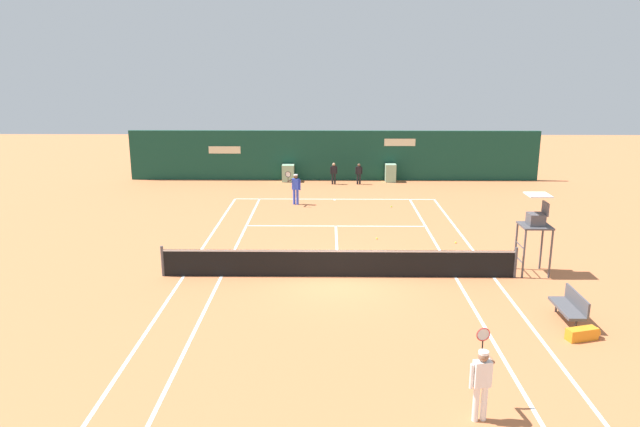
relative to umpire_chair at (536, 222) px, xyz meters
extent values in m
plane|color=#C67042|center=(-6.72, -0.44, -1.83)|extent=(80.00, 80.00, 0.00)
cube|color=white|center=(-6.72, 11.26, -1.83)|extent=(10.60, 0.10, 0.01)
cube|color=white|center=(-12.02, -0.44, -1.83)|extent=(0.10, 23.40, 0.01)
cube|color=white|center=(-10.72, -0.44, -1.83)|extent=(0.10, 23.40, 0.01)
cube|color=white|center=(-2.72, -0.44, -1.83)|extent=(0.10, 23.40, 0.01)
cube|color=white|center=(-1.42, -0.44, -1.83)|extent=(0.10, 23.40, 0.01)
cube|color=white|center=(-6.72, 5.96, -1.83)|extent=(8.00, 0.10, 0.01)
cube|color=white|center=(-6.72, 2.76, -1.83)|extent=(0.10, 6.40, 0.01)
cube|color=white|center=(-6.72, 11.11, -1.83)|extent=(0.10, 0.24, 0.01)
cylinder|color=#4C4C51|center=(-12.72, -0.44, -1.30)|extent=(0.10, 0.10, 1.07)
cylinder|color=#4C4C51|center=(-0.72, -0.44, -1.30)|extent=(0.10, 0.10, 1.07)
cube|color=black|center=(-6.72, -0.44, -1.36)|extent=(12.00, 0.03, 0.95)
cube|color=white|center=(-6.72, -0.44, -0.91)|extent=(12.00, 0.04, 0.06)
cube|color=#144233|center=(-6.72, 16.56, -0.32)|extent=(25.00, 0.24, 3.04)
cube|color=beige|center=(-13.38, 16.42, 0.03)|extent=(1.94, 0.02, 0.44)
cube|color=beige|center=(-2.71, 16.42, 0.51)|extent=(1.88, 0.02, 0.44)
cube|color=#8CB793|center=(-9.49, 16.01, -1.32)|extent=(0.73, 0.70, 1.03)
cube|color=#8CB793|center=(-3.27, 16.01, -1.29)|extent=(0.63, 0.70, 1.08)
cylinder|color=#47474C|center=(-0.46, -0.45, -0.99)|extent=(0.07, 0.07, 1.68)
cylinder|color=#47474C|center=(-0.46, 0.45, -0.99)|extent=(0.07, 0.07, 1.68)
cylinder|color=#47474C|center=(0.44, -0.45, -0.99)|extent=(0.07, 0.07, 1.68)
cylinder|color=#47474C|center=(0.44, 0.45, -0.99)|extent=(0.07, 0.07, 1.68)
cylinder|color=#47474C|center=(-0.46, 0.00, -1.33)|extent=(0.04, 0.81, 0.04)
cylinder|color=#47474C|center=(-0.46, 0.00, -0.83)|extent=(0.04, 0.81, 0.04)
cube|color=#47474C|center=(-0.01, 0.00, -0.12)|extent=(1.00, 1.00, 0.06)
cube|color=#4C4C51|center=(-0.01, 0.00, 0.11)|extent=(0.52, 0.56, 0.40)
cube|color=#4C4C51|center=(0.28, 0.00, 0.48)|extent=(0.06, 0.56, 0.45)
cube|color=white|center=(-0.01, 0.00, 0.96)|extent=(0.76, 0.80, 0.04)
cylinder|color=#38383D|center=(-0.37, -4.71, -1.64)|extent=(0.06, 0.06, 0.38)
cylinder|color=#38383D|center=(-0.37, -3.29, -1.64)|extent=(0.06, 0.06, 0.38)
cube|color=#4C4C51|center=(-0.37, -4.00, -1.41)|extent=(0.48, 1.57, 0.08)
cube|color=#4C4C51|center=(-0.10, -4.00, -1.16)|extent=(0.06, 1.57, 0.42)
cube|color=orange|center=(-0.35, -5.08, -1.67)|extent=(0.88, 0.52, 0.32)
sphere|color=orange|center=(0.05, -4.96, -1.67)|extent=(0.29, 0.29, 0.28)
cylinder|color=blue|center=(-8.63, 10.03, -1.44)|extent=(0.13, 0.13, 0.79)
cylinder|color=blue|center=(-8.80, 10.08, -1.44)|extent=(0.13, 0.13, 0.79)
cube|color=blue|center=(-8.71, 10.06, -0.77)|extent=(0.40, 0.29, 0.55)
sphere|color=brown|center=(-8.71, 10.06, -0.38)|extent=(0.22, 0.22, 0.22)
cylinder|color=white|center=(-8.71, 10.06, -0.30)|extent=(0.21, 0.21, 0.06)
cylinder|color=blue|center=(-8.50, 10.00, -0.81)|extent=(0.08, 0.08, 0.53)
cylinder|color=brown|center=(-9.00, 9.86, -0.54)|extent=(0.22, 0.54, 0.08)
cylinder|color=black|center=(-9.07, 9.60, -0.43)|extent=(0.03, 0.03, 0.22)
torus|color=black|center=(-9.07, 9.60, -0.18)|extent=(0.30, 0.10, 0.30)
cylinder|color=silver|center=(-9.07, 9.60, -0.18)|extent=(0.25, 0.07, 0.26)
cylinder|color=white|center=(-4.06, -8.79, -1.44)|extent=(0.13, 0.13, 0.79)
cylinder|color=white|center=(-3.88, -8.76, -1.44)|extent=(0.13, 0.13, 0.79)
cube|color=white|center=(-3.97, -8.78, -0.77)|extent=(0.38, 0.25, 0.55)
sphere|color=#8C664C|center=(-3.97, -8.78, -0.39)|extent=(0.22, 0.22, 0.22)
cylinder|color=white|center=(-3.97, -8.78, -0.31)|extent=(0.21, 0.21, 0.06)
cylinder|color=white|center=(-4.18, -8.81, -0.81)|extent=(0.08, 0.08, 0.53)
cylinder|color=#8C664C|center=(-3.80, -8.48, -0.54)|extent=(0.17, 0.54, 0.08)
cylinder|color=black|center=(-3.85, -8.21, -0.43)|extent=(0.03, 0.03, 0.22)
torus|color=#DB3838|center=(-3.85, -8.21, -0.18)|extent=(0.30, 0.08, 0.30)
cylinder|color=silver|center=(-3.85, -8.21, -0.18)|extent=(0.26, 0.05, 0.26)
cylinder|color=black|center=(-5.16, 15.21, -1.52)|extent=(0.10, 0.10, 0.63)
cylinder|color=black|center=(-5.31, 15.21, -1.52)|extent=(0.10, 0.10, 0.63)
cube|color=black|center=(-5.23, 15.21, -0.98)|extent=(0.29, 0.16, 0.44)
sphere|color=brown|center=(-5.23, 15.21, -0.67)|extent=(0.17, 0.17, 0.17)
cylinder|color=black|center=(-5.06, 15.21, -1.01)|extent=(0.07, 0.07, 0.43)
cylinder|color=black|center=(-5.41, 15.21, -1.01)|extent=(0.07, 0.07, 0.43)
cylinder|color=black|center=(-6.65, 15.22, -1.51)|extent=(0.11, 0.11, 0.65)
cylinder|color=black|center=(-6.80, 15.20, -1.51)|extent=(0.11, 0.11, 0.65)
cube|color=black|center=(-6.73, 15.21, -0.95)|extent=(0.31, 0.20, 0.46)
sphere|color=tan|center=(-6.73, 15.21, -0.64)|extent=(0.18, 0.18, 0.18)
cylinder|color=black|center=(-6.55, 15.23, -0.99)|extent=(0.07, 0.07, 0.44)
cylinder|color=black|center=(-6.91, 15.19, -0.99)|extent=(0.07, 0.07, 0.44)
sphere|color=#CCE033|center=(-1.90, 3.44, -1.80)|extent=(0.07, 0.07, 0.07)
sphere|color=#CCE033|center=(-3.87, 9.51, -1.80)|extent=(0.07, 0.07, 0.07)
sphere|color=#CCE033|center=(-5.05, 3.97, -1.80)|extent=(0.07, 0.07, 0.07)
camera|label=1|loc=(-7.10, -19.60, 5.34)|focal=33.42mm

